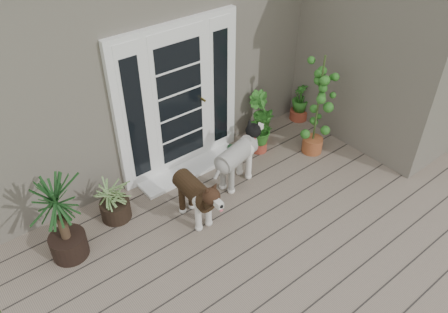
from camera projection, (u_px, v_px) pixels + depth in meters
deck at (300, 248)px, 5.36m from camera, size 6.20×4.60×0.12m
house_main at (116, 27)px, 7.11m from camera, size 7.40×4.00×3.10m
house_wing at (392, 43)px, 6.59m from camera, size 1.60×2.40×3.10m
door_unit at (179, 100)px, 5.95m from camera, size 1.90×0.14×2.15m
door_step at (191, 168)px, 6.45m from camera, size 1.60×0.40×0.05m
brindle_dog at (195, 198)px, 5.47m from camera, size 0.39×0.85×0.70m
white_dog at (236, 162)px, 6.03m from camera, size 0.93×0.57×0.72m
spider_plant at (113, 197)px, 5.50m from camera, size 0.72×0.72×0.68m
yucca at (61, 219)px, 4.86m from camera, size 1.06×1.06×1.16m
herb_a at (260, 135)px, 6.68m from camera, size 0.62×0.62×0.56m
herb_b at (260, 122)px, 6.94m from camera, size 0.54×0.54×0.60m
herb_c at (300, 105)px, 7.43m from camera, size 0.46×0.46×0.51m
sapling at (318, 105)px, 6.35m from camera, size 0.64×0.64×1.64m
clog_left at (236, 150)px, 6.78m from camera, size 0.23×0.34×0.09m
clog_right at (243, 150)px, 6.78m from camera, size 0.28×0.35×0.10m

